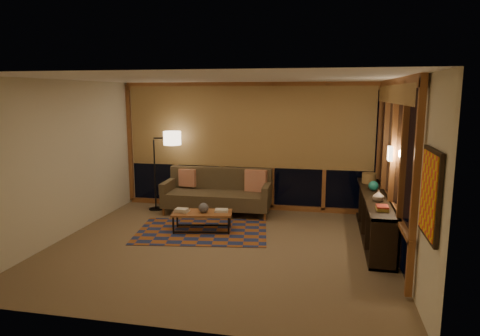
% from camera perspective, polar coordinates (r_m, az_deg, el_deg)
% --- Properties ---
extents(floor, '(5.50, 5.00, 0.01)m').
position_cam_1_polar(floor, '(7.11, -2.65, -10.43)').
color(floor, olive).
rests_on(floor, ground).
extents(ceiling, '(5.50, 5.00, 0.01)m').
position_cam_1_polar(ceiling, '(6.67, -2.84, 11.87)').
color(ceiling, white).
rests_on(ceiling, walls).
extents(walls, '(5.51, 5.01, 2.70)m').
position_cam_1_polar(walls, '(6.76, -2.74, 0.36)').
color(walls, beige).
rests_on(walls, floor).
extents(window_wall_back, '(5.30, 0.16, 2.60)m').
position_cam_1_polar(window_wall_back, '(9.11, 1.04, 2.87)').
color(window_wall_back, '#97572F').
rests_on(window_wall_back, walls).
extents(window_wall_right, '(0.16, 3.70, 2.60)m').
position_cam_1_polar(window_wall_right, '(7.22, 19.61, 0.40)').
color(window_wall_right, '#97572F').
rests_on(window_wall_right, walls).
extents(wall_art, '(0.06, 0.74, 0.94)m').
position_cam_1_polar(wall_art, '(4.84, 23.96, -3.18)').
color(wall_art, red).
rests_on(wall_art, walls).
extents(wall_sconce, '(0.12, 0.18, 0.22)m').
position_cam_1_polar(wall_sconce, '(7.04, 19.39, 1.83)').
color(wall_sconce, '#FFE2BB').
rests_on(wall_sconce, walls).
extents(sofa, '(2.21, 0.93, 0.90)m').
position_cam_1_polar(sofa, '(8.89, -3.07, -3.22)').
color(sofa, brown).
rests_on(sofa, floor).
extents(pillow_left, '(0.39, 0.17, 0.37)m').
position_cam_1_polar(pillow_left, '(9.27, -7.01, -1.56)').
color(pillow_left, '#CC3303').
rests_on(pillow_left, sofa).
extents(pillow_right, '(0.47, 0.20, 0.45)m').
position_cam_1_polar(pillow_right, '(8.89, 2.13, -1.72)').
color(pillow_right, '#CC3303').
rests_on(pillow_right, sofa).
extents(area_rug, '(2.52, 1.87, 0.01)m').
position_cam_1_polar(area_rug, '(7.85, -5.08, -8.42)').
color(area_rug, brown).
rests_on(area_rug, floor).
extents(coffee_table, '(1.14, 0.67, 0.36)m').
position_cam_1_polar(coffee_table, '(7.84, -5.05, -7.13)').
color(coffee_table, '#97572F').
rests_on(coffee_table, floor).
extents(book_stack_a, '(0.22, 0.18, 0.06)m').
position_cam_1_polar(book_stack_a, '(7.81, -7.76, -5.63)').
color(book_stack_a, beige).
rests_on(book_stack_a, coffee_table).
extents(book_stack_b, '(0.26, 0.22, 0.05)m').
position_cam_1_polar(book_stack_b, '(7.78, -2.50, -5.69)').
color(book_stack_b, beige).
rests_on(book_stack_b, coffee_table).
extents(ceramic_pot, '(0.22, 0.22, 0.18)m').
position_cam_1_polar(ceramic_pot, '(7.73, -4.88, -5.29)').
color(ceramic_pot, '#2C2C2D').
rests_on(ceramic_pot, coffee_table).
extents(floor_lamp, '(0.63, 0.48, 1.70)m').
position_cam_1_polar(floor_lamp, '(9.26, -11.30, -0.35)').
color(floor_lamp, black).
rests_on(floor_lamp, floor).
extents(bookshelf, '(0.40, 3.05, 0.76)m').
position_cam_1_polar(bookshelf, '(7.79, 17.40, -6.11)').
color(bookshelf, black).
rests_on(bookshelf, floor).
extents(basket, '(0.33, 0.33, 0.20)m').
position_cam_1_polar(basket, '(8.61, 16.82, -1.29)').
color(basket, brown).
rests_on(basket, bookshelf).
extents(teal_bowl, '(0.19, 0.19, 0.18)m').
position_cam_1_polar(teal_bowl, '(7.96, 17.37, -2.28)').
color(teal_bowl, '#1B7365').
rests_on(teal_bowl, bookshelf).
extents(vase, '(0.21, 0.21, 0.18)m').
position_cam_1_polar(vase, '(7.22, 17.97, -3.53)').
color(vase, '#BDA894').
rests_on(vase, bookshelf).
extents(shelf_book_stack, '(0.24, 0.30, 0.08)m').
position_cam_1_polar(shelf_book_stack, '(6.70, 18.45, -5.07)').
color(shelf_book_stack, beige).
rests_on(shelf_book_stack, bookshelf).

